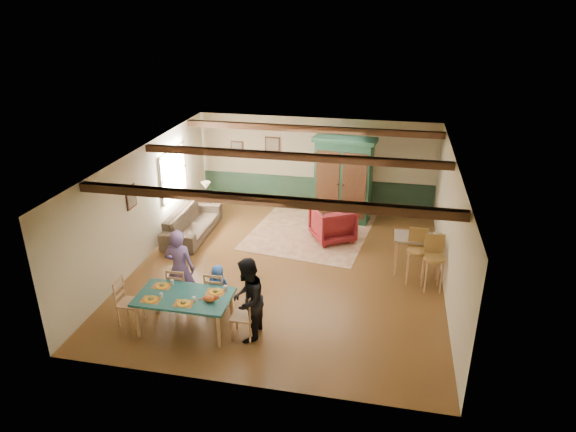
% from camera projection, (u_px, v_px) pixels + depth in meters
% --- Properties ---
extents(floor, '(8.00, 8.00, 0.00)m').
position_uv_depth(floor, '(288.00, 268.00, 12.04)').
color(floor, '#553418').
rests_on(floor, ground).
extents(wall_back, '(7.00, 0.02, 2.70)m').
position_uv_depth(wall_back, '(316.00, 163.00, 15.11)').
color(wall_back, beige).
rests_on(wall_back, floor).
extents(wall_left, '(0.02, 8.00, 2.70)m').
position_uv_depth(wall_left, '(144.00, 204.00, 12.16)').
color(wall_left, beige).
rests_on(wall_left, floor).
extents(wall_right, '(0.02, 8.00, 2.70)m').
position_uv_depth(wall_right, '(450.00, 229.00, 10.86)').
color(wall_right, beige).
rests_on(wall_right, floor).
extents(ceiling, '(7.00, 8.00, 0.02)m').
position_uv_depth(ceiling, '(289.00, 158.00, 10.98)').
color(ceiling, silver).
rests_on(ceiling, wall_back).
extents(wainscot_back, '(6.95, 0.03, 0.90)m').
position_uv_depth(wainscot_back, '(315.00, 192.00, 15.45)').
color(wainscot_back, '#1C3323').
rests_on(wainscot_back, floor).
extents(ceiling_beam_front, '(6.95, 0.16, 0.16)m').
position_uv_depth(ceiling_beam_front, '(262.00, 200.00, 8.94)').
color(ceiling_beam_front, black).
rests_on(ceiling_beam_front, ceiling).
extents(ceiling_beam_mid, '(6.95, 0.16, 0.16)m').
position_uv_depth(ceiling_beam_mid, '(292.00, 156.00, 11.37)').
color(ceiling_beam_mid, black).
rests_on(ceiling_beam_mid, ceiling).
extents(ceiling_beam_back, '(6.95, 0.16, 0.16)m').
position_uv_depth(ceiling_beam_back, '(311.00, 129.00, 13.71)').
color(ceiling_beam_back, black).
rests_on(ceiling_beam_back, ceiling).
extents(window_left, '(0.06, 1.60, 1.30)m').
position_uv_depth(window_left, '(173.00, 173.00, 13.60)').
color(window_left, white).
rests_on(window_left, wall_left).
extents(picture_left_wall, '(0.04, 0.42, 0.52)m').
position_uv_depth(picture_left_wall, '(131.00, 197.00, 11.46)').
color(picture_left_wall, gray).
rests_on(picture_left_wall, wall_left).
extents(picture_back_a, '(0.45, 0.04, 0.55)m').
position_uv_depth(picture_back_a, '(272.00, 146.00, 15.14)').
color(picture_back_a, gray).
rests_on(picture_back_a, wall_back).
extents(picture_back_b, '(0.38, 0.04, 0.48)m').
position_uv_depth(picture_back_b, '(237.00, 149.00, 15.41)').
color(picture_back_b, gray).
rests_on(picture_back_b, wall_back).
extents(dining_table, '(1.78, 0.99, 0.74)m').
position_uv_depth(dining_table, '(185.00, 313.00, 9.71)').
color(dining_table, '#1A5450').
rests_on(dining_table, floor).
extents(dining_chair_far_left, '(0.42, 0.43, 0.94)m').
position_uv_depth(dining_chair_far_left, '(180.00, 287.00, 10.38)').
color(dining_chair_far_left, tan).
rests_on(dining_chair_far_left, floor).
extents(dining_chair_far_right, '(0.42, 0.43, 0.94)m').
position_uv_depth(dining_chair_far_right, '(217.00, 291.00, 10.23)').
color(dining_chair_far_right, tan).
rests_on(dining_chair_far_right, floor).
extents(dining_chair_end_left, '(0.43, 0.42, 0.94)m').
position_uv_depth(dining_chair_end_left, '(130.00, 302.00, 9.87)').
color(dining_chair_end_left, tan).
rests_on(dining_chair_end_left, floor).
extents(dining_chair_end_right, '(0.43, 0.42, 0.94)m').
position_uv_depth(dining_chair_end_right, '(243.00, 315.00, 9.46)').
color(dining_chair_end_right, tan).
rests_on(dining_chair_end_right, floor).
extents(person_man, '(0.62, 0.41, 1.70)m').
position_uv_depth(person_man, '(180.00, 269.00, 10.30)').
color(person_man, '#7B5C9E').
rests_on(person_man, floor).
extents(person_woman, '(0.62, 0.79, 1.62)m').
position_uv_depth(person_woman, '(247.00, 300.00, 9.31)').
color(person_woman, black).
rests_on(person_woman, floor).
extents(person_child, '(0.48, 0.32, 0.99)m').
position_uv_depth(person_child, '(218.00, 288.00, 10.29)').
color(person_child, '#2955A5').
rests_on(person_child, floor).
extents(cat, '(0.35, 0.14, 0.18)m').
position_uv_depth(cat, '(209.00, 298.00, 9.34)').
color(cat, orange).
rests_on(cat, dining_table).
extents(place_setting_near_left, '(0.40, 0.30, 0.11)m').
position_uv_depth(place_setting_near_left, '(151.00, 297.00, 9.42)').
color(place_setting_near_left, orange).
rests_on(place_setting_near_left, dining_table).
extents(place_setting_near_center, '(0.40, 0.30, 0.11)m').
position_uv_depth(place_setting_near_center, '(184.00, 301.00, 9.30)').
color(place_setting_near_center, orange).
rests_on(place_setting_near_center, dining_table).
extents(place_setting_far_left, '(0.40, 0.30, 0.11)m').
position_uv_depth(place_setting_far_left, '(162.00, 284.00, 9.86)').
color(place_setting_far_left, orange).
rests_on(place_setting_far_left, dining_table).
extents(place_setting_far_right, '(0.40, 0.30, 0.11)m').
position_uv_depth(place_setting_far_right, '(216.00, 290.00, 9.66)').
color(place_setting_far_right, orange).
rests_on(place_setting_far_right, dining_table).
extents(area_rug, '(3.47, 3.95, 0.01)m').
position_uv_depth(area_rug, '(311.00, 230.00, 14.00)').
color(area_rug, beige).
rests_on(area_rug, floor).
extents(armoire, '(1.76, 0.89, 2.39)m').
position_uv_depth(armoire, '(343.00, 180.00, 14.22)').
color(armoire, '#163724').
rests_on(armoire, floor).
extents(armchair, '(1.36, 1.37, 0.92)m').
position_uv_depth(armchair, '(332.00, 223.00, 13.30)').
color(armchair, '#521017').
rests_on(armchair, floor).
extents(sofa, '(0.94, 2.35, 0.68)m').
position_uv_depth(sofa, '(192.00, 223.00, 13.62)').
color(sofa, '#413629').
rests_on(sofa, floor).
extents(end_table, '(0.44, 0.44, 0.54)m').
position_uv_depth(end_table, '(207.00, 207.00, 14.83)').
color(end_table, black).
rests_on(end_table, floor).
extents(table_lamp, '(0.30, 0.30, 0.49)m').
position_uv_depth(table_lamp, '(206.00, 190.00, 14.62)').
color(table_lamp, beige).
rests_on(table_lamp, end_table).
extents(counter_table, '(1.09, 0.64, 0.91)m').
position_uv_depth(counter_table, '(417.00, 255.00, 11.70)').
color(counter_table, tan).
rests_on(counter_table, floor).
extents(bar_stool_left, '(0.46, 0.50, 1.24)m').
position_uv_depth(bar_stool_left, '(416.00, 257.00, 11.22)').
color(bar_stool_left, olive).
rests_on(bar_stool_left, floor).
extents(bar_stool_right, '(0.48, 0.52, 1.23)m').
position_uv_depth(bar_stool_right, '(434.00, 264.00, 10.95)').
color(bar_stool_right, olive).
rests_on(bar_stool_right, floor).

